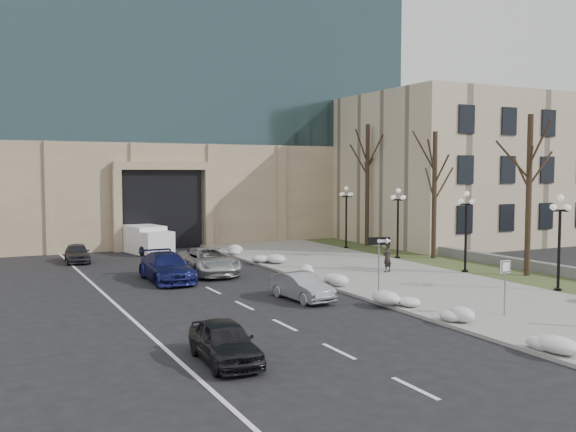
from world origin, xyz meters
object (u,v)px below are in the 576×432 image
car_e (77,253)px  lamppost_c (398,214)px  car_b (302,287)px  car_d (209,261)px  box_truck (142,239)px  lamppost_d (346,209)px  car_c (167,267)px  car_a (225,342)px  lamppost_b (466,220)px  pedestrian (387,257)px  keep_sign (505,276)px  lamppost_a (560,230)px  one_way_sign (383,248)px

car_e → lamppost_c: bearing=-18.7°
car_b → car_d: bearing=92.3°
box_truck → lamppost_d: (14.22, -5.16, 2.13)m
car_c → car_d: 3.05m
lamppost_d → car_d: bearing=-153.3°
car_a → car_b: 9.88m
lamppost_c → lamppost_d: size_ratio=1.00×
car_e → lamppost_b: (19.30, -14.71, 2.46)m
lamppost_d → lamppost_c: bearing=-90.0°
car_c → pedestrian: 12.42m
keep_sign → lamppost_d: lamppost_d is taller
box_truck → keep_sign: 28.64m
car_b → car_e: car_b is taller
lamppost_a → one_way_sign: bearing=166.0°
car_b → box_truck: 20.85m
car_d → car_e: size_ratio=1.51×
lamppost_d → car_e: bearing=174.9°
car_b → box_truck: (-2.22, 20.73, 0.32)m
keep_sign → box_truck: bearing=106.0°
car_b → car_d: (-1.30, 8.88, 0.13)m
car_a → lamppost_d: lamppost_d is taller
car_a → car_c: 15.27m
car_a → keep_sign: bearing=5.6°
one_way_sign → car_e: bearing=136.9°
keep_sign → lamppost_b: lamppost_b is taller
car_a → car_c: bearing=83.6°
car_e → pedestrian: pedestrian is taller
car_c → one_way_sign: size_ratio=1.80×
keep_sign → lamppost_d: size_ratio=0.49×
car_e → lamppost_b: size_ratio=0.76×
pedestrian → one_way_sign: (-4.64, -6.18, 1.44)m
car_a → lamppost_b: 21.20m
pedestrian → car_d: bearing=-42.8°
pedestrian → lamppost_c: 6.55m
car_a → box_truck: (4.33, 28.12, 0.30)m
car_e → keep_sign: 27.35m
one_way_sign → lamppost_a: 9.06m
keep_sign → lamppost_d: bearing=74.2°
car_c → keep_sign: (9.72, -14.49, 0.95)m
one_way_sign → lamppost_a: bearing=3.9°
box_truck → pedestrian: bearing=-69.4°
one_way_sign → lamppost_d: 19.42m
one_way_sign → lamppost_b: bearing=44.1°
keep_sign → one_way_sign: bearing=115.2°
lamppost_b → keep_sign: bearing=-124.3°
car_a → lamppost_d: bearing=53.9°
car_b → pedestrian: pedestrian is taller
lamppost_b → lamppost_d: same height
box_truck → car_e: bearing=-157.0°
car_e → lamppost_d: bearing=-0.7°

